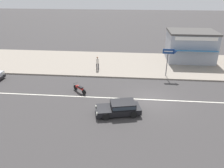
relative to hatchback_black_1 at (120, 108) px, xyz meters
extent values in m
plane|color=#383535|center=(2.91, 2.70, -0.59)|extent=(160.00, 160.00, 0.00)
cube|color=silver|center=(2.91, 2.70, -0.59)|extent=(50.40, 0.14, 0.01)
cube|color=gray|center=(2.91, 12.62, -0.51)|extent=(68.00, 10.00, 0.15)
cube|color=black|center=(-13.80, 5.69, -0.28)|extent=(0.17, 1.78, 0.28)
cube|color=white|center=(-13.81, 6.32, 0.08)|extent=(0.09, 0.24, 0.14)
cube|color=black|center=(-0.12, -0.03, -0.18)|extent=(3.88, 2.35, 0.48)
cube|color=black|center=(0.23, 0.05, 0.29)|extent=(2.26, 1.83, 0.46)
cube|color=#28333D|center=(0.23, 0.05, 0.29)|extent=(2.19, 1.85, 0.29)
cube|color=black|center=(-1.94, -0.44, -0.28)|extent=(0.46, 1.54, 0.28)
cube|color=white|center=(-1.79, -0.97, -0.08)|extent=(0.13, 0.25, 0.14)
cube|color=white|center=(-2.03, 0.11, -0.08)|extent=(0.13, 0.25, 0.14)
cylinder|color=black|center=(-1.05, -1.01, -0.29)|extent=(0.63, 0.35, 0.60)
cylinder|color=black|center=(-1.38, 0.46, -0.29)|extent=(0.63, 0.35, 0.60)
cylinder|color=black|center=(1.14, -0.51, -0.29)|extent=(0.63, 0.35, 0.60)
cylinder|color=black|center=(0.81, 0.95, -0.29)|extent=(0.63, 0.35, 0.60)
cylinder|color=black|center=(-4.83, 4.11, -0.31)|extent=(0.49, 0.44, 0.56)
cylinder|color=black|center=(-3.74, 3.17, -0.31)|extent=(0.49, 0.44, 0.56)
cube|color=red|center=(-4.28, 3.64, -0.11)|extent=(1.01, 0.91, 0.18)
cube|color=black|center=(-4.15, 3.52, 0.03)|extent=(0.65, 0.60, 0.12)
ellipsoid|color=red|center=(-4.47, 3.80, 0.01)|extent=(0.46, 0.44, 0.22)
cylinder|color=#232326|center=(-4.80, 4.08, 0.19)|extent=(0.39, 0.44, 0.03)
cylinder|color=#4C4C51|center=(4.91, 8.58, 0.90)|extent=(0.10, 0.10, 2.67)
cube|color=navy|center=(4.91, 8.54, 2.51)|extent=(1.24, 0.06, 0.56)
cone|color=navy|center=(5.71, 8.54, 2.51)|extent=(0.36, 0.61, 0.61)
cube|color=white|center=(4.91, 8.50, 2.51)|extent=(0.99, 0.01, 0.10)
cylinder|color=#333338|center=(-3.49, 9.82, -0.02)|extent=(0.14, 0.14, 0.83)
cylinder|color=#333338|center=(-3.29, 9.82, -0.02)|extent=(0.14, 0.14, 0.83)
cylinder|color=silver|center=(-3.39, 9.82, 0.71)|extent=(0.34, 0.34, 0.62)
sphere|color=#997051|center=(-3.39, 9.82, 1.13)|extent=(0.23, 0.23, 0.23)
cube|color=#999EA8|center=(8.91, 14.90, 1.48)|extent=(6.21, 4.71, 3.83)
cube|color=#474442|center=(8.91, 14.90, 3.52)|extent=(6.33, 4.80, 0.24)
cube|color=#286BA3|center=(8.91, 12.20, 1.61)|extent=(5.59, 0.90, 0.28)
cube|color=white|center=(8.91, 12.53, 3.10)|extent=(5.28, 0.08, 0.44)
camera|label=1|loc=(0.77, -15.73, 9.38)|focal=35.00mm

